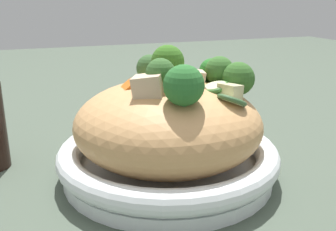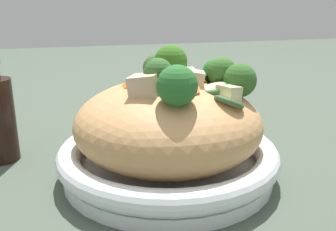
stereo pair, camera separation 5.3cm
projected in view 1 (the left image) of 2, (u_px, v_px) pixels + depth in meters
The scene contains 7 objects.
ground_plane at pixel (168, 175), 0.56m from camera, with size 3.00×3.00×0.00m, color #445043.
serving_bowl at pixel (168, 158), 0.55m from camera, with size 0.31×0.31×0.05m.
noodle_heap at pixel (168, 124), 0.53m from camera, with size 0.26×0.26×0.12m.
broccoli_florets at pixel (189, 73), 0.53m from camera, with size 0.24×0.16×0.08m.
carrot_coins at pixel (170, 84), 0.52m from camera, with size 0.12×0.16×0.04m.
zucchini_slices at pixel (202, 85), 0.52m from camera, with size 0.14×0.09×0.04m.
chicken_chunks at pixel (179, 85), 0.49m from camera, with size 0.08×0.15×0.04m.
Camera 1 is at (-0.47, 0.18, 0.25)m, focal length 41.02 mm.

